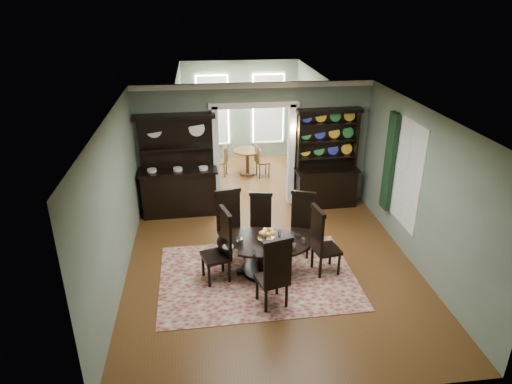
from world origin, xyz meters
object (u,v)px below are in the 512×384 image
Objects in this scene: sideboard at (179,180)px; welsh_dresser at (326,172)px; dining_table at (263,251)px; parlor_table at (247,159)px.

sideboard is 3.53m from welsh_dresser.
welsh_dresser is at bearing 66.26° from dining_table.
welsh_dresser is 2.82m from parlor_table.
parlor_table is (0.24, 5.03, 0.01)m from dining_table.
parlor_table is (1.85, 2.24, -0.35)m from sideboard.
welsh_dresser is at bearing -1.64° from sideboard.
dining_table is at bearing -61.93° from sideboard.
sideboard is at bearing 178.46° from welsh_dresser.
sideboard reaches higher than parlor_table.
welsh_dresser reaches higher than dining_table.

